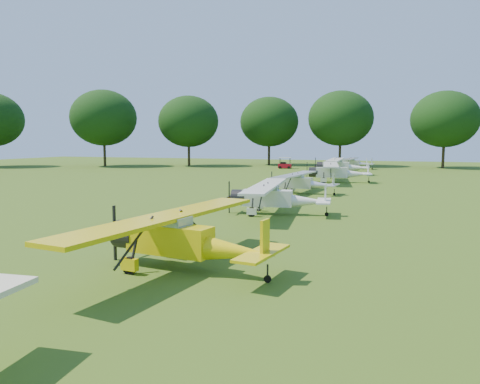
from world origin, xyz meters
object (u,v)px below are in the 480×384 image
at_px(aircraft_2, 181,236).
at_px(golf_cart, 285,165).
at_px(aircraft_7, 354,162).
at_px(aircraft_6, 340,165).
at_px(aircraft_4, 301,181).
at_px(aircraft_5, 336,171).
at_px(aircraft_3, 275,196).

xyz_separation_m(aircraft_2, golf_cart, (-10.50, 57.58, -0.62)).
bearing_deg(aircraft_7, aircraft_2, -86.78).
height_order(aircraft_6, aircraft_7, aircraft_6).
height_order(aircraft_4, aircraft_7, aircraft_7).
distance_m(aircraft_4, golf_cart, 34.75).
relative_size(aircraft_4, aircraft_5, 0.84).
bearing_deg(aircraft_3, aircraft_7, 82.93).
distance_m(aircraft_4, aircraft_5, 11.60).
distance_m(aircraft_5, aircraft_6, 11.43).
bearing_deg(aircraft_2, aircraft_6, 98.39).
relative_size(aircraft_2, aircraft_6, 0.95).
relative_size(aircraft_7, golf_cart, 4.24).
relative_size(aircraft_3, aircraft_6, 0.90).
xyz_separation_m(aircraft_2, aircraft_3, (-0.11, 12.82, -0.06)).
xyz_separation_m(aircraft_4, golf_cart, (-9.59, 33.40, -0.46)).
bearing_deg(aircraft_5, aircraft_2, -99.62).
bearing_deg(aircraft_2, aircraft_3, 98.15).
bearing_deg(aircraft_2, aircraft_7, 97.81).
xyz_separation_m(aircraft_3, aircraft_6, (-0.48, 34.26, 0.13)).
height_order(aircraft_4, golf_cart, aircraft_4).
bearing_deg(aircraft_5, aircraft_7, 82.62).
height_order(aircraft_2, aircraft_5, aircraft_5).
bearing_deg(golf_cart, aircraft_3, -81.83).
bearing_deg(aircraft_6, aircraft_5, -87.46).
height_order(aircraft_2, golf_cart, aircraft_2).
xyz_separation_m(aircraft_5, golf_cart, (-10.98, 21.88, -0.66)).
distance_m(aircraft_3, aircraft_7, 47.08).
xyz_separation_m(aircraft_5, aircraft_6, (-1.07, 11.38, 0.03)).
relative_size(aircraft_4, aircraft_7, 1.00).
bearing_deg(aircraft_6, aircraft_4, -93.63).
bearing_deg(aircraft_4, aircraft_2, -82.86).
distance_m(aircraft_6, aircraft_7, 12.83).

